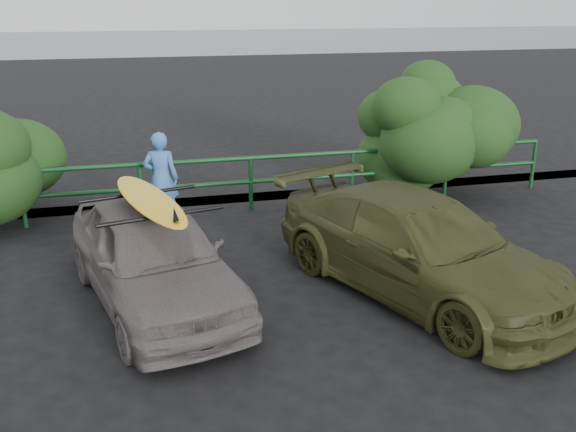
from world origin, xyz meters
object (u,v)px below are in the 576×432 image
Objects in this scene: guardrail at (197,187)px; olive_vehicle at (418,246)px; man at (161,179)px; sedan at (153,256)px; surfboard at (149,200)px.

guardrail is 4.75m from olive_vehicle.
man is at bearing 108.65° from olive_vehicle.
man reaches higher than sedan.
surfboard reaches higher than sedan.
guardrail is 5.62× the size of surfboard.
olive_vehicle is at bearing 143.90° from man.
surfboard is (0.00, 0.00, 0.75)m from sedan.
sedan is at bearing -105.23° from guardrail.
surfboard is (-0.97, -3.55, 0.90)m from guardrail.
man reaches higher than guardrail.
olive_vehicle is at bearing -21.96° from surfboard.
surfboard reaches higher than olive_vehicle.
surfboard is at bearing -105.23° from guardrail.
man reaches higher than surfboard.
man is at bearing 70.90° from surfboard.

